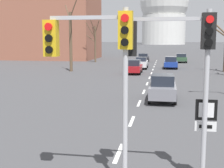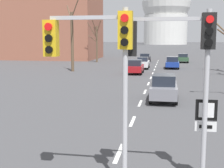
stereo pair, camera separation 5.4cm
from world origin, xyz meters
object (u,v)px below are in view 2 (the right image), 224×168
(sedan_far_left, at_px, (183,58))
(sedan_near_left, at_px, (172,63))
(traffic_signal_centre_tall, at_px, (99,54))
(sedan_mid_centre, at_px, (164,87))
(sedan_distant_centre, at_px, (135,67))
(route_sign_post, at_px, (206,125))
(sedan_near_right, at_px, (145,58))
(sedan_far_right, at_px, (143,63))
(traffic_signal_near_right, at_px, (179,54))

(sedan_far_left, bearing_deg, sedan_near_left, -99.59)
(sedan_near_left, distance_m, sedan_far_left, 11.91)
(traffic_signal_centre_tall, distance_m, sedan_mid_centre, 13.39)
(sedan_distant_centre, bearing_deg, sedan_mid_centre, -77.58)
(sedan_near_left, bearing_deg, traffic_signal_centre_tall, -93.93)
(route_sign_post, height_order, sedan_far_left, route_sign_post)
(sedan_near_right, height_order, sedan_far_left, sedan_far_left)
(sedan_near_right, relative_size, sedan_far_right, 0.92)
(traffic_signal_centre_tall, xyz_separation_m, route_sign_post, (2.89, 0.95, -2.04))
(sedan_near_left, distance_m, sedan_near_right, 12.52)
(sedan_far_left, height_order, sedan_distant_centre, sedan_distant_centre)
(traffic_signal_near_right, bearing_deg, sedan_far_left, 87.12)
(traffic_signal_centre_tall, relative_size, sedan_near_left, 1.17)
(traffic_signal_near_right, distance_m, sedan_far_right, 35.13)
(route_sign_post, bearing_deg, sedan_near_right, 96.07)
(sedan_far_left, xyz_separation_m, sedan_far_right, (-5.99, -12.62, 0.02))
(traffic_signal_near_right, relative_size, sedan_distant_centre, 1.14)
(sedan_mid_centre, xyz_separation_m, sedan_far_left, (2.89, 35.17, -0.09))
(sedan_near_left, xyz_separation_m, sedan_distant_centre, (-4.42, -7.44, -0.01))
(sedan_near_right, bearing_deg, sedan_far_right, -87.21)
(sedan_far_left, distance_m, sedan_far_right, 13.97)
(traffic_signal_near_right, distance_m, sedan_near_left, 35.82)
(traffic_signal_near_right, bearing_deg, sedan_mid_centre, 92.32)
(traffic_signal_centre_tall, xyz_separation_m, sedan_near_left, (2.50, 36.41, -2.90))
(traffic_signal_near_right, distance_m, traffic_signal_centre_tall, 2.21)
(sedan_near_right, distance_m, sedan_mid_centre, 35.26)
(sedan_distant_centre, bearing_deg, sedan_near_left, 59.26)
(route_sign_post, relative_size, sedan_near_left, 0.59)
(sedan_near_right, xyz_separation_m, sedan_mid_centre, (3.71, -35.07, 0.11))
(sedan_mid_centre, relative_size, sedan_far_left, 1.10)
(sedan_near_right, bearing_deg, route_sign_post, -83.93)
(sedan_near_right, height_order, sedan_far_right, sedan_far_right)
(traffic_signal_near_right, relative_size, sedan_mid_centre, 1.13)
(sedan_near_left, bearing_deg, sedan_far_left, 80.41)
(traffic_signal_near_right, relative_size, route_sign_post, 1.97)
(sedan_mid_centre, bearing_deg, traffic_signal_centre_tall, -97.01)
(route_sign_post, bearing_deg, sedan_near_left, 90.63)
(sedan_far_left, height_order, sedan_far_right, sedan_far_right)
(traffic_signal_near_right, xyz_separation_m, sedan_near_right, (-4.21, 47.34, -2.95))
(traffic_signal_near_right, distance_m, sedan_mid_centre, 12.60)
(sedan_mid_centre, xyz_separation_m, sedan_far_right, (-3.10, 22.56, -0.07))
(sedan_near_right, bearing_deg, traffic_signal_near_right, -84.92)
(sedan_near_left, distance_m, sedan_distant_centre, 8.66)
(route_sign_post, height_order, sedan_distant_centre, route_sign_post)
(sedan_near_right, xyz_separation_m, sedan_distant_centre, (0.19, -19.08, 0.05))
(route_sign_post, distance_m, sedan_far_right, 34.88)
(route_sign_post, distance_m, sedan_far_left, 47.25)
(sedan_far_right, bearing_deg, traffic_signal_centre_tall, -87.57)
(sedan_near_left, bearing_deg, route_sign_post, -89.37)
(sedan_near_left, height_order, sedan_far_right, sedan_near_left)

